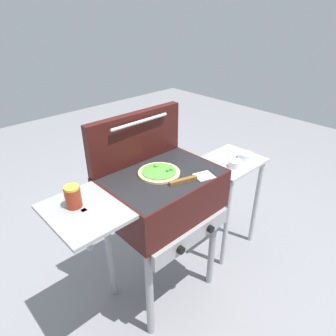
# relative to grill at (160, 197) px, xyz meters

# --- Properties ---
(ground_plane) EXTENTS (8.00, 8.00, 0.00)m
(ground_plane) POSITION_rel_grill_xyz_m (0.01, 0.00, -0.76)
(ground_plane) COLOR gray
(grill) EXTENTS (0.96, 0.53, 0.90)m
(grill) POSITION_rel_grill_xyz_m (0.00, 0.00, 0.00)
(grill) COLOR #38110F
(grill) RESTS_ON ground_plane
(grill_lid_open) EXTENTS (0.63, 0.08, 0.30)m
(grill_lid_open) POSITION_rel_grill_xyz_m (0.01, 0.22, 0.30)
(grill_lid_open) COLOR #38110F
(grill_lid_open) RESTS_ON grill
(pizza_veggie) EXTENTS (0.23, 0.23, 0.04)m
(pizza_veggie) POSITION_rel_grill_xyz_m (0.01, 0.02, 0.15)
(pizza_veggie) COLOR #E0C17F
(pizza_veggie) RESTS_ON grill
(sauce_jar) EXTENTS (0.07, 0.07, 0.11)m
(sauce_jar) POSITION_rel_grill_xyz_m (-0.48, 0.06, 0.20)
(sauce_jar) COLOR maroon
(sauce_jar) RESTS_ON grill
(spatula) EXTENTS (0.27, 0.13, 0.02)m
(spatula) POSITION_rel_grill_xyz_m (0.09, -0.15, 0.15)
(spatula) COLOR #B7BABF
(spatula) RESTS_ON grill
(prep_table) EXTENTS (0.44, 0.36, 0.75)m
(prep_table) POSITION_rel_grill_xyz_m (0.67, 0.00, -0.22)
(prep_table) COLOR #B2B2B7
(prep_table) RESTS_ON ground_plane
(topping_bowl_near) EXTENTS (0.11, 0.11, 0.04)m
(topping_bowl_near) POSITION_rel_grill_xyz_m (0.77, -0.06, 0.02)
(topping_bowl_near) COLOR silver
(topping_bowl_near) RESTS_ON prep_table
(topping_bowl_far) EXTENTS (0.09, 0.09, 0.04)m
(topping_bowl_far) POSITION_rel_grill_xyz_m (0.62, -0.08, 0.02)
(topping_bowl_far) COLOR silver
(topping_bowl_far) RESTS_ON prep_table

